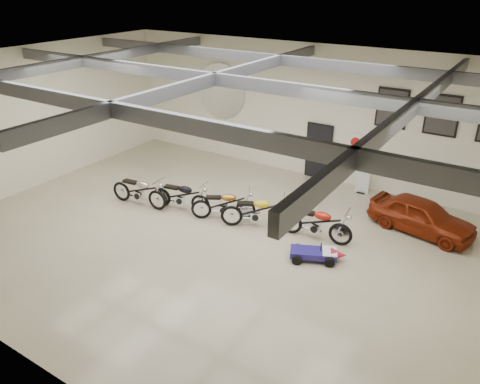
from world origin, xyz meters
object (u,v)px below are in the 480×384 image
Objects in this scene: motorcycle_gold at (223,204)px; go_kart at (318,251)px; motorcycle_silver at (139,190)px; motorcycle_yellow at (256,211)px; vintage_car at (422,216)px; motorcycle_black at (180,195)px; banner_stand at (364,170)px; motorcycle_red at (316,222)px.

go_kart is at bearing -40.37° from motorcycle_gold.
motorcycle_silver reaches higher than motorcycle_yellow.
go_kart is at bearing 159.05° from vintage_car.
motorcycle_black is 0.98× the size of motorcycle_yellow.
banner_stand is at bearing 34.28° from motorcycle_silver.
motorcycle_silver is 1.02× the size of motorcycle_yellow.
motorcycle_silver reaches higher than motorcycle_gold.
go_kart is (3.57, -0.58, -0.24)m from motorcycle_gold.
motorcycle_silver is 1.38× the size of go_kart.
go_kart is (0.56, -1.00, -0.29)m from motorcycle_red.
motorcycle_silver is 0.68× the size of vintage_car.
motorcycle_silver is 1.03× the size of motorcycle_black.
motorcycle_red is at bearing 5.36° from motorcycle_silver.
motorcycle_black is 5.13m from go_kart.
motorcycle_black reaches higher than motorcycle_gold.
motorcycle_red is at bearing 141.37° from vintage_car.
motorcycle_red is at bearing -94.90° from banner_stand.
go_kart is 3.72m from vintage_car.
motorcycle_gold is 3.63m from go_kart.
motorcycle_gold is at bearing -1.41° from motorcycle_black.
motorcycle_yellow is 1.36× the size of go_kart.
banner_stand is at bearing 37.15° from motorcycle_yellow.
motorcycle_gold is at bearing 145.81° from go_kart.
motorcycle_gold is (-3.07, -4.32, -0.37)m from banner_stand.
motorcycle_silver is at bearing 162.73° from motorcycle_gold.
vintage_car is at bearing 33.24° from go_kart.
motorcycle_yellow is 0.97× the size of motorcycle_red.
motorcycle_silver is 0.99× the size of motorcycle_red.
motorcycle_red is 3.31m from vintage_car.
motorcycle_silver is 1.50m from motorcycle_black.
motorcycle_red is at bearing -18.67° from motorcycle_yellow.
motorcycle_red is (4.56, 0.68, 0.03)m from motorcycle_black.
motorcycle_yellow reaches higher than motorcycle_gold.
motorcycle_red reaches higher than motorcycle_gold.
banner_stand is 7.88m from motorcycle_silver.
motorcycle_yellow reaches higher than vintage_car.
motorcycle_silver is 6.09m from motorcycle_red.
motorcycle_silver is at bearing -144.11° from banner_stand.
banner_stand is 4.96m from go_kart.
motorcycle_red is at bearing -23.12° from motorcycle_gold.
banner_stand is at bearing 83.47° from motorcycle_red.
motorcycle_gold is 1.14m from motorcycle_yellow.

